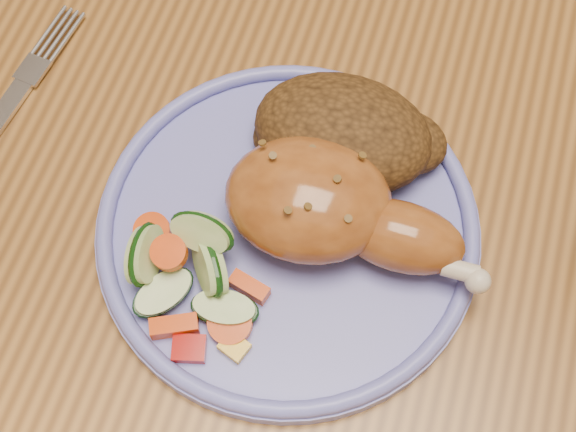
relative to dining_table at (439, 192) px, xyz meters
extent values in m
plane|color=brown|center=(0.00, 0.00, -0.67)|extent=(4.00, 4.00, 0.00)
cube|color=#915D27|center=(0.00, 0.00, 0.06)|extent=(0.90, 1.40, 0.04)
cylinder|color=#4C2D16|center=(-0.18, 0.37, -0.46)|extent=(0.04, 0.04, 0.41)
cylinder|color=#4C2D16|center=(0.18, 0.37, -0.46)|extent=(0.04, 0.04, 0.41)
cylinder|color=#6C6FCD|center=(-0.09, -0.10, 0.09)|extent=(0.23, 0.23, 0.01)
torus|color=#6C6FCD|center=(-0.09, -0.10, 0.10)|extent=(0.23, 0.23, 0.01)
ellipsoid|color=#A05821|center=(-0.08, -0.09, 0.12)|extent=(0.11, 0.09, 0.05)
ellipsoid|color=#A05821|center=(-0.02, -0.10, 0.11)|extent=(0.08, 0.04, 0.04)
sphere|color=beige|center=(0.03, -0.11, 0.11)|extent=(0.01, 0.01, 0.01)
ellipsoid|color=#4C2F13|center=(-0.07, -0.04, 0.12)|extent=(0.11, 0.08, 0.05)
ellipsoid|color=#4C2F13|center=(-0.03, -0.03, 0.11)|extent=(0.06, 0.04, 0.03)
ellipsoid|color=#4C2F13|center=(-0.10, -0.05, 0.10)|extent=(0.05, 0.04, 0.02)
cube|color=#A50A05|center=(-0.12, -0.19, 0.10)|extent=(0.02, 0.02, 0.01)
cube|color=#E5A507|center=(-0.10, -0.18, 0.10)|extent=(0.02, 0.02, 0.01)
cylinder|color=#F34208|center=(-0.14, -0.15, 0.12)|extent=(0.02, 0.02, 0.01)
cylinder|color=#F34208|center=(-0.16, -0.13, 0.10)|extent=(0.02, 0.02, 0.01)
cube|color=#F34208|center=(-0.10, -0.15, 0.10)|extent=(0.03, 0.02, 0.01)
cube|color=#F34208|center=(-0.13, -0.18, 0.10)|extent=(0.03, 0.02, 0.01)
cylinder|color=#F34208|center=(-0.10, -0.17, 0.10)|extent=(0.03, 0.03, 0.01)
cylinder|color=#C1D88C|center=(-0.14, -0.16, 0.10)|extent=(0.05, 0.05, 0.02)
cylinder|color=#C1D88C|center=(-0.13, -0.13, 0.12)|extent=(0.04, 0.04, 0.03)
cylinder|color=#C1D88C|center=(-0.11, -0.16, 0.10)|extent=(0.04, 0.04, 0.01)
cylinder|color=#C1D88C|center=(-0.16, -0.15, 0.11)|extent=(0.03, 0.04, 0.04)
cylinder|color=#C1D88C|center=(-0.12, -0.14, 0.11)|extent=(0.04, 0.04, 0.04)
cube|color=silver|center=(-0.29, -0.04, 0.09)|extent=(0.03, 0.07, 0.00)
camera|label=1|loc=(-0.03, -0.29, 0.54)|focal=50.00mm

